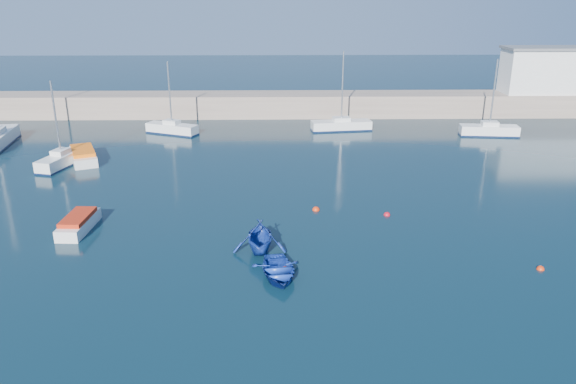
{
  "coord_description": "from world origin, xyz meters",
  "views": [
    {
      "loc": [
        -1.45,
        -19.84,
        14.24
      ],
      "look_at": [
        -0.85,
        14.89,
        1.6
      ],
      "focal_mm": 35.0,
      "sensor_mm": 36.0,
      "label": 1
    }
  ],
  "objects_px": {
    "motorboat_2": "(83,155)",
    "dinghy_center": "(278,271)",
    "sailboat_3": "(62,159)",
    "sailboat_6": "(341,125)",
    "harbor_office": "(547,71)",
    "dinghy_left": "(260,236)",
    "sailboat_5": "(172,128)",
    "motorboat_1": "(79,223)",
    "sailboat_7": "(489,130)"
  },
  "relations": [
    {
      "from": "motorboat_2",
      "to": "dinghy_center",
      "type": "relative_size",
      "value": 1.58
    },
    {
      "from": "sailboat_6",
      "to": "sailboat_7",
      "type": "bearing_deg",
      "value": -107.34
    },
    {
      "from": "sailboat_7",
      "to": "dinghy_left",
      "type": "height_order",
      "value": "sailboat_7"
    },
    {
      "from": "motorboat_1",
      "to": "dinghy_center",
      "type": "relative_size",
      "value": 1.15
    },
    {
      "from": "dinghy_left",
      "to": "sailboat_7",
      "type": "bearing_deg",
      "value": 48.24
    },
    {
      "from": "sailboat_6",
      "to": "dinghy_center",
      "type": "bearing_deg",
      "value": 160.84
    },
    {
      "from": "sailboat_5",
      "to": "sailboat_6",
      "type": "distance_m",
      "value": 17.77
    },
    {
      "from": "motorboat_2",
      "to": "dinghy_left",
      "type": "xyz_separation_m",
      "value": [
        15.99,
        -18.25,
        0.42
      ]
    },
    {
      "from": "harbor_office",
      "to": "motorboat_1",
      "type": "relative_size",
      "value": 2.43
    },
    {
      "from": "sailboat_3",
      "to": "motorboat_1",
      "type": "height_order",
      "value": "sailboat_3"
    },
    {
      "from": "harbor_office",
      "to": "sailboat_3",
      "type": "xyz_separation_m",
      "value": [
        -49.88,
        -19.91,
        -4.52
      ]
    },
    {
      "from": "sailboat_3",
      "to": "sailboat_5",
      "type": "xyz_separation_m",
      "value": [
        7.37,
        11.18,
        -0.01
      ]
    },
    {
      "from": "sailboat_6",
      "to": "dinghy_center",
      "type": "distance_m",
      "value": 32.96
    },
    {
      "from": "sailboat_5",
      "to": "motorboat_2",
      "type": "bearing_deg",
      "value": 171.51
    },
    {
      "from": "sailboat_5",
      "to": "motorboat_2",
      "type": "relative_size",
      "value": 1.3
    },
    {
      "from": "sailboat_6",
      "to": "motorboat_2",
      "type": "bearing_deg",
      "value": 107.26
    },
    {
      "from": "sailboat_7",
      "to": "sailboat_3",
      "type": "bearing_deg",
      "value": 109.77
    },
    {
      "from": "sailboat_3",
      "to": "dinghy_center",
      "type": "height_order",
      "value": "sailboat_3"
    },
    {
      "from": "sailboat_3",
      "to": "sailboat_7",
      "type": "bearing_deg",
      "value": 28.13
    },
    {
      "from": "harbor_office",
      "to": "sailboat_7",
      "type": "xyz_separation_m",
      "value": [
        -9.9,
        -10.11,
        -4.51
      ]
    },
    {
      "from": "harbor_office",
      "to": "dinghy_left",
      "type": "bearing_deg",
      "value": -131.62
    },
    {
      "from": "harbor_office",
      "to": "dinghy_left",
      "type": "height_order",
      "value": "harbor_office"
    },
    {
      "from": "harbor_office",
      "to": "sailboat_5",
      "type": "height_order",
      "value": "harbor_office"
    },
    {
      "from": "sailboat_5",
      "to": "sailboat_6",
      "type": "bearing_deg",
      "value": -62.48
    },
    {
      "from": "motorboat_1",
      "to": "harbor_office",
      "type": "bearing_deg",
      "value": 40.48
    },
    {
      "from": "motorboat_1",
      "to": "dinghy_left",
      "type": "relative_size",
      "value": 1.16
    },
    {
      "from": "harbor_office",
      "to": "sailboat_5",
      "type": "xyz_separation_m",
      "value": [
        -42.51,
        -8.74,
        -4.53
      ]
    },
    {
      "from": "sailboat_3",
      "to": "sailboat_6",
      "type": "height_order",
      "value": "sailboat_6"
    },
    {
      "from": "harbor_office",
      "to": "motorboat_1",
      "type": "bearing_deg",
      "value": -142.77
    },
    {
      "from": "sailboat_5",
      "to": "dinghy_left",
      "type": "distance_m",
      "value": 29.64
    },
    {
      "from": "dinghy_center",
      "to": "dinghy_left",
      "type": "bearing_deg",
      "value": 100.1
    },
    {
      "from": "sailboat_6",
      "to": "dinghy_left",
      "type": "distance_m",
      "value": 30.18
    },
    {
      "from": "harbor_office",
      "to": "sailboat_3",
      "type": "height_order",
      "value": "harbor_office"
    },
    {
      "from": "sailboat_3",
      "to": "motorboat_1",
      "type": "relative_size",
      "value": 1.75
    },
    {
      "from": "motorboat_1",
      "to": "sailboat_3",
      "type": "bearing_deg",
      "value": 116.87
    },
    {
      "from": "sailboat_7",
      "to": "dinghy_center",
      "type": "relative_size",
      "value": 2.16
    },
    {
      "from": "sailboat_3",
      "to": "dinghy_center",
      "type": "relative_size",
      "value": 2.02
    },
    {
      "from": "sailboat_7",
      "to": "motorboat_1",
      "type": "distance_m",
      "value": 41.29
    },
    {
      "from": "motorboat_1",
      "to": "dinghy_center",
      "type": "distance_m",
      "value": 13.98
    },
    {
      "from": "motorboat_2",
      "to": "dinghy_left",
      "type": "height_order",
      "value": "dinghy_left"
    },
    {
      "from": "sailboat_6",
      "to": "dinghy_left",
      "type": "bearing_deg",
      "value": 157.69
    },
    {
      "from": "motorboat_2",
      "to": "dinghy_center",
      "type": "height_order",
      "value": "motorboat_2"
    },
    {
      "from": "sailboat_3",
      "to": "dinghy_left",
      "type": "xyz_separation_m",
      "value": [
        17.32,
        -16.74,
        0.36
      ]
    },
    {
      "from": "sailboat_3",
      "to": "sailboat_7",
      "type": "relative_size",
      "value": 0.94
    },
    {
      "from": "motorboat_1",
      "to": "sailboat_6",
      "type": "bearing_deg",
      "value": 56.73
    },
    {
      "from": "harbor_office",
      "to": "sailboat_5",
      "type": "relative_size",
      "value": 1.36
    },
    {
      "from": "motorboat_1",
      "to": "motorboat_2",
      "type": "relative_size",
      "value": 0.73
    },
    {
      "from": "harbor_office",
      "to": "sailboat_5",
      "type": "distance_m",
      "value": 43.64
    },
    {
      "from": "dinghy_center",
      "to": "sailboat_7",
      "type": "bearing_deg",
      "value": 45.46
    },
    {
      "from": "motorboat_1",
      "to": "dinghy_center",
      "type": "bearing_deg",
      "value": -23.75
    }
  ]
}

